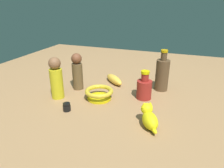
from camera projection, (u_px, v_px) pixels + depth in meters
ground at (112, 93)px, 1.09m from camera, size 2.00×2.00×0.00m
banana at (114, 79)px, 1.21m from camera, size 0.15×0.14×0.05m
bowl at (99, 93)px, 1.01m from camera, size 0.14×0.14×0.05m
bottle_short at (144, 88)px, 1.01m from camera, size 0.08×0.08×0.15m
cat_figurine at (149, 118)px, 0.79m from camera, size 0.10×0.12×0.09m
nail_polish_jar at (67, 107)px, 0.91m from camera, size 0.04×0.04×0.04m
person_figure_child at (56, 79)px, 1.00m from camera, size 0.08×0.08×0.21m
bottle_tall at (162, 74)px, 1.10m from camera, size 0.07×0.07×0.22m
person_figure_adult at (77, 72)px, 1.11m from camera, size 0.07×0.07×0.20m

